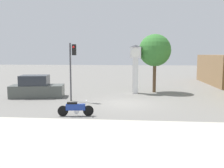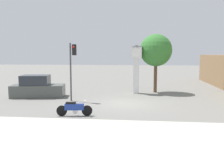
# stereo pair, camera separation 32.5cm
# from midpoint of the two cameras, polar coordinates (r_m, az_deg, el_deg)

# --- Properties ---
(ground_plane) EXTENTS (120.00, 120.00, 0.00)m
(ground_plane) POSITION_cam_midpoint_polar(r_m,az_deg,el_deg) (17.90, 3.61, -4.49)
(ground_plane) COLOR slate
(sidewalk_strip) EXTENTS (36.00, 6.00, 0.10)m
(sidewalk_strip) POSITION_cam_midpoint_polar(r_m,az_deg,el_deg) (10.32, 1.51, -12.86)
(sidewalk_strip) COLOR #BCB7A8
(sidewalk_strip) RESTS_ON ground_plane
(motorcycle) EXTENTS (2.04, 0.48, 0.90)m
(motorcycle) POSITION_cam_midpoint_polar(r_m,az_deg,el_deg) (14.46, -7.98, -5.55)
(motorcycle) COLOR black
(motorcycle) RESTS_ON ground_plane
(clock_tower) EXTENTS (1.14, 1.14, 4.32)m
(clock_tower) POSITION_cam_midpoint_polar(r_m,az_deg,el_deg) (22.38, 5.99, 5.19)
(clock_tower) COLOR white
(clock_tower) RESTS_ON ground_plane
(traffic_light) EXTENTS (0.50, 0.35, 4.33)m
(traffic_light) POSITION_cam_midpoint_polar(r_m,az_deg,el_deg) (18.76, -8.55, 5.12)
(traffic_light) COLOR #47474C
(traffic_light) RESTS_ON ground_plane
(street_tree) EXTENTS (2.92, 2.92, 5.31)m
(street_tree) POSITION_cam_midpoint_polar(r_m,az_deg,el_deg) (23.16, 10.41, 7.54)
(street_tree) COLOR brown
(street_tree) RESTS_ON ground_plane
(parked_car) EXTENTS (4.43, 2.44, 1.80)m
(parked_car) POSITION_cam_midpoint_polar(r_m,az_deg,el_deg) (21.35, -16.26, -0.85)
(parked_car) COLOR #4C514C
(parked_car) RESTS_ON ground_plane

